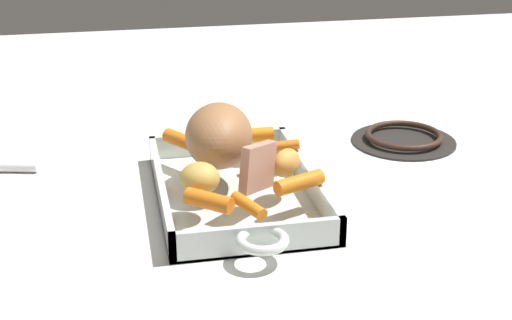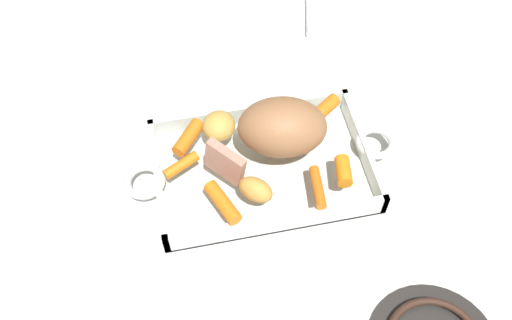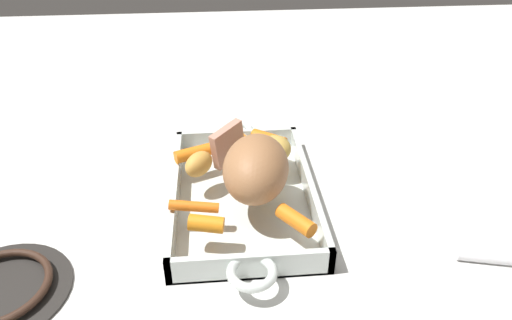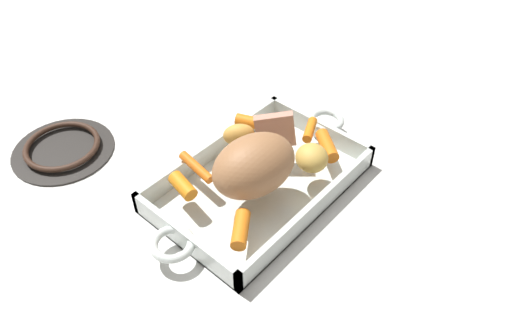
% 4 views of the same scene
% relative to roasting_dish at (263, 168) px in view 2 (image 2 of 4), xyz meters
% --- Properties ---
extents(ground_plane, '(2.23, 2.23, 0.00)m').
position_rel_roasting_dish_xyz_m(ground_plane, '(0.00, 0.00, -0.01)').
color(ground_plane, silver).
extents(roasting_dish, '(0.43, 0.22, 0.04)m').
position_rel_roasting_dish_xyz_m(roasting_dish, '(0.00, 0.00, 0.00)').
color(roasting_dish, silver).
rests_on(roasting_dish, ground_plane).
extents(pork_roast, '(0.15, 0.12, 0.09)m').
position_rel_roasting_dish_xyz_m(pork_roast, '(0.03, 0.02, 0.07)').
color(pork_roast, '#A06C44').
rests_on(pork_roast, roasting_dish).
extents(roast_slice_thin, '(0.06, 0.06, 0.07)m').
position_rel_roasting_dish_xyz_m(roast_slice_thin, '(-0.06, -0.02, 0.06)').
color(roast_slice_thin, tan).
rests_on(roast_slice_thin, roasting_dish).
extents(baby_carrot_northeast, '(0.06, 0.06, 0.02)m').
position_rel_roasting_dish_xyz_m(baby_carrot_northeast, '(-0.11, 0.05, 0.04)').
color(baby_carrot_northeast, orange).
rests_on(baby_carrot_northeast, roasting_dish).
extents(baby_carrot_southwest, '(0.03, 0.05, 0.03)m').
position_rel_roasting_dish_xyz_m(baby_carrot_southwest, '(0.11, -0.05, 0.04)').
color(baby_carrot_southwest, orange).
rests_on(baby_carrot_southwest, roasting_dish).
extents(baby_carrot_southeast, '(0.06, 0.04, 0.02)m').
position_rel_roasting_dish_xyz_m(baby_carrot_southeast, '(-0.12, 0.01, 0.04)').
color(baby_carrot_southeast, orange).
rests_on(baby_carrot_southeast, roasting_dish).
extents(baby_carrot_center_right, '(0.06, 0.05, 0.02)m').
position_rel_roasting_dish_xyz_m(baby_carrot_center_right, '(0.11, 0.06, 0.04)').
color(baby_carrot_center_right, orange).
rests_on(baby_carrot_center_right, roasting_dish).
extents(baby_carrot_center_left, '(0.02, 0.07, 0.02)m').
position_rel_roasting_dish_xyz_m(baby_carrot_center_left, '(0.07, -0.07, 0.03)').
color(baby_carrot_center_left, orange).
rests_on(baby_carrot_center_left, roasting_dish).
extents(baby_carrot_northwest, '(0.05, 0.07, 0.02)m').
position_rel_roasting_dish_xyz_m(baby_carrot_northwest, '(-0.07, -0.07, 0.04)').
color(baby_carrot_northwest, orange).
rests_on(baby_carrot_northwest, roasting_dish).
extents(potato_near_roast, '(0.07, 0.07, 0.04)m').
position_rel_roasting_dish_xyz_m(potato_near_roast, '(-0.06, 0.06, 0.05)').
color(potato_near_roast, gold).
rests_on(potato_near_roast, roasting_dish).
extents(potato_golden_large, '(0.06, 0.06, 0.04)m').
position_rel_roasting_dish_xyz_m(potato_golden_large, '(-0.02, -0.07, 0.05)').
color(potato_golden_large, gold).
rests_on(potato_golden_large, roasting_dish).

